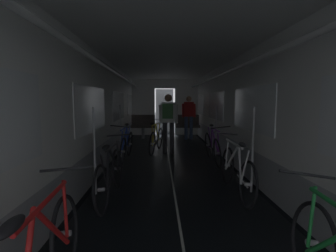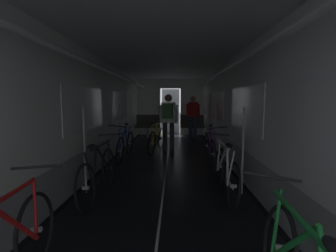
% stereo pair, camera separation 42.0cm
% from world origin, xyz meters
% --- Properties ---
extents(train_car_shell, '(3.14, 12.34, 2.57)m').
position_xyz_m(train_car_shell, '(-0.00, 3.60, 1.70)').
color(train_car_shell, black).
rests_on(train_car_shell, ground).
extents(bench_seat_far_left, '(0.98, 0.51, 0.95)m').
position_xyz_m(bench_seat_far_left, '(-0.90, 8.07, 0.57)').
color(bench_seat_far_left, gray).
rests_on(bench_seat_far_left, ground).
extents(bench_seat_far_right, '(0.98, 0.51, 0.95)m').
position_xyz_m(bench_seat_far_right, '(0.90, 8.07, 0.57)').
color(bench_seat_far_right, gray).
rests_on(bench_seat_far_right, ground).
extents(bicycle_white, '(0.44, 1.69, 0.95)m').
position_xyz_m(bicycle_white, '(0.99, 2.02, 0.38)').
color(bicycle_white, black).
rests_on(bicycle_white, ground).
extents(bicycle_blue, '(0.44, 1.69, 0.95)m').
position_xyz_m(bicycle_blue, '(-1.08, 4.36, 0.38)').
color(bicycle_blue, black).
rests_on(bicycle_blue, ground).
extents(bicycle_purple, '(0.44, 1.69, 0.95)m').
position_xyz_m(bicycle_purple, '(1.05, 4.08, 0.38)').
color(bicycle_purple, black).
rests_on(bicycle_purple, ground).
extents(bicycle_black, '(0.44, 1.69, 0.95)m').
position_xyz_m(bicycle_black, '(-0.99, 1.89, 0.38)').
color(bicycle_black, black).
rests_on(bicycle_black, ground).
extents(person_cyclist_aisle, '(0.55, 0.42, 1.69)m').
position_xyz_m(person_cyclist_aisle, '(0.01, 5.05, 1.02)').
color(person_cyclist_aisle, '#2D2D33').
rests_on(person_cyclist_aisle, ground).
extents(bicycle_yellow_in_aisle, '(0.50, 1.67, 0.95)m').
position_xyz_m(bicycle_yellow_in_aisle, '(-0.34, 5.32, 0.38)').
color(bicycle_yellow_in_aisle, black).
rests_on(bicycle_yellow_in_aisle, ground).
extents(person_standing_near_bench, '(0.53, 0.23, 1.69)m').
position_xyz_m(person_standing_near_bench, '(0.90, 7.70, 0.98)').
color(person_standing_near_bench, '#384C75').
rests_on(person_standing_near_bench, ground).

